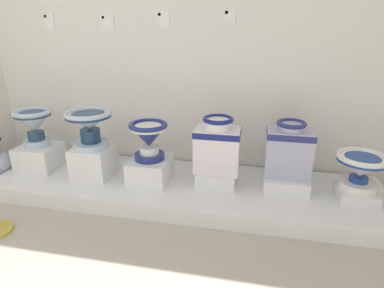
% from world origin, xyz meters
% --- Properties ---
extents(wall_back, '(4.29, 0.06, 3.23)m').
position_xyz_m(wall_back, '(2.05, 2.51, 1.61)').
color(wall_back, white).
rests_on(wall_back, ground_plane).
extents(display_platform, '(3.38, 0.90, 0.14)m').
position_xyz_m(display_platform, '(2.05, 2.01, 0.07)').
color(display_platform, white).
rests_on(display_platform, ground_plane).
extents(plinth_block_slender_white, '(0.36, 0.34, 0.22)m').
position_xyz_m(plinth_block_slender_white, '(0.62, 2.03, 0.25)').
color(plinth_block_slender_white, white).
rests_on(plinth_block_slender_white, display_platform).
extents(antique_toilet_slender_white, '(0.34, 0.34, 0.35)m').
position_xyz_m(antique_toilet_slender_white, '(0.62, 2.03, 0.59)').
color(antique_toilet_slender_white, silver).
rests_on(antique_toilet_slender_white, plinth_block_slender_white).
extents(plinth_block_pale_glazed, '(0.32, 0.33, 0.28)m').
position_xyz_m(plinth_block_pale_glazed, '(1.22, 1.97, 0.28)').
color(plinth_block_pale_glazed, white).
rests_on(plinth_block_pale_glazed, display_platform).
extents(antique_toilet_pale_glazed, '(0.40, 0.40, 0.33)m').
position_xyz_m(antique_toilet_pale_glazed, '(1.22, 1.97, 0.64)').
color(antique_toilet_pale_glazed, silver).
rests_on(antique_toilet_pale_glazed, plinth_block_pale_glazed).
extents(plinth_block_rightmost, '(0.33, 0.38, 0.20)m').
position_xyz_m(plinth_block_rightmost, '(1.75, 1.99, 0.24)').
color(plinth_block_rightmost, white).
rests_on(plinth_block_rightmost, display_platform).
extents(antique_toilet_rightmost, '(0.33, 0.33, 0.32)m').
position_xyz_m(antique_toilet_rightmost, '(1.75, 1.99, 0.55)').
color(antique_toilet_rightmost, navy).
rests_on(antique_toilet_rightmost, plinth_block_rightmost).
extents(plinth_block_tall_cobalt, '(0.33, 0.30, 0.12)m').
position_xyz_m(plinth_block_tall_cobalt, '(2.33, 2.04, 0.20)').
color(plinth_block_tall_cobalt, white).
rests_on(plinth_block_tall_cobalt, display_platform).
extents(antique_toilet_tall_cobalt, '(0.38, 0.26, 0.47)m').
position_xyz_m(antique_toilet_tall_cobalt, '(2.33, 2.04, 0.50)').
color(antique_toilet_tall_cobalt, white).
rests_on(antique_toilet_tall_cobalt, plinth_block_tall_cobalt).
extents(plinth_block_central_ornate, '(0.36, 0.38, 0.11)m').
position_xyz_m(plinth_block_central_ornate, '(2.91, 2.10, 0.19)').
color(plinth_block_central_ornate, white).
rests_on(plinth_block_central_ornate, display_platform).
extents(antique_toilet_central_ornate, '(0.37, 0.25, 0.47)m').
position_xyz_m(antique_toilet_central_ornate, '(2.91, 2.10, 0.49)').
color(antique_toilet_central_ornate, '#ABADCC').
rests_on(antique_toilet_central_ornate, plinth_block_central_ornate).
extents(plinth_block_broad_patterned, '(0.29, 0.31, 0.08)m').
position_xyz_m(plinth_block_broad_patterned, '(3.45, 2.02, 0.18)').
color(plinth_block_broad_patterned, white).
rests_on(plinth_block_broad_patterned, display_platform).
extents(antique_toilet_broad_patterned, '(0.38, 0.38, 0.29)m').
position_xyz_m(antique_toilet_broad_patterned, '(3.45, 2.02, 0.40)').
color(antique_toilet_broad_patterned, white).
rests_on(antique_toilet_broad_patterned, plinth_block_broad_patterned).
extents(info_placard_first, '(0.10, 0.01, 0.16)m').
position_xyz_m(info_placard_first, '(0.62, 2.48, 1.47)').
color(info_placard_first, white).
extents(info_placard_second, '(0.12, 0.01, 0.14)m').
position_xyz_m(info_placard_second, '(1.22, 2.48, 1.46)').
color(info_placard_second, white).
extents(info_placard_third, '(0.11, 0.01, 0.14)m').
position_xyz_m(info_placard_third, '(1.76, 2.48, 1.48)').
color(info_placard_third, white).
extents(info_placard_fourth, '(0.10, 0.01, 0.11)m').
position_xyz_m(info_placard_fourth, '(2.35, 2.48, 1.50)').
color(info_placard_fourth, white).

